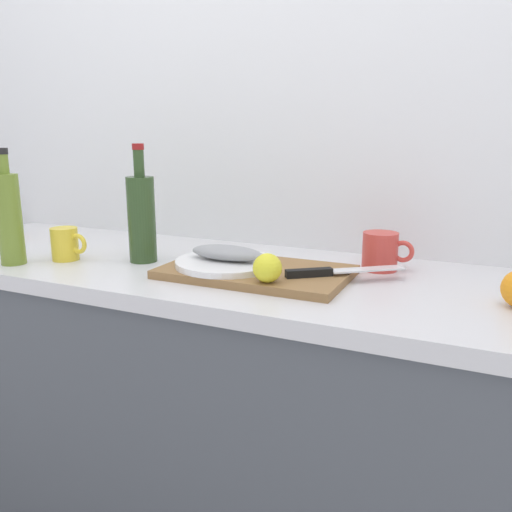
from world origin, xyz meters
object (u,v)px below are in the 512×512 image
chef_knife (331,272)px  olive_oil_bottle (9,217)px  fish_fillet (227,253)px  lemon_0 (267,268)px  coffee_mug_1 (66,244)px  cutting_board (256,272)px  wine_bottle (142,217)px  orange_0 (6,228)px  coffee_mug_0 (381,251)px  white_plate (227,263)px

chef_knife → olive_oil_bottle: (-0.83, -0.17, 0.10)m
fish_fillet → olive_oil_bottle: 0.59m
lemon_0 → fish_fillet: bearing=148.0°
fish_fillet → chef_knife: size_ratio=0.78×
lemon_0 → chef_knife: bearing=45.9°
lemon_0 → coffee_mug_1: 0.62m
chef_knife → olive_oil_bottle: size_ratio=0.81×
cutting_board → olive_oil_bottle: bearing=-165.9°
fish_fillet → coffee_mug_1: 0.47m
cutting_board → wine_bottle: wine_bottle is taller
wine_bottle → orange_0: (-0.59, 0.06, -0.09)m
chef_knife → coffee_mug_1: size_ratio=2.20×
chef_knife → lemon_0: size_ratio=3.80×
fish_fillet → coffee_mug_0: (0.34, 0.19, -0.00)m
fish_fillet → orange_0: 0.86m
cutting_board → orange_0: orange_0 is taller
coffee_mug_1 → orange_0: (-0.39, 0.13, -0.01)m
chef_knife → lemon_0: (-0.11, -0.11, 0.02)m
cutting_board → white_plate: white_plate is taller
fish_fillet → olive_oil_bottle: bearing=-165.1°
lemon_0 → coffee_mug_1: (-0.62, 0.04, -0.01)m
olive_oil_bottle → lemon_0: bearing=4.6°
lemon_0 → orange_0: bearing=170.5°
white_plate → lemon_0: 0.18m
fish_fillet → lemon_0: 0.18m
white_plate → olive_oil_bottle: size_ratio=0.84×
olive_oil_bottle → coffee_mug_0: size_ratio=2.35×
fish_fillet → coffee_mug_0: size_ratio=1.49×
wine_bottle → coffee_mug_0: bearing=16.2°
wine_bottle → fish_fillet: bearing=-3.8°
wine_bottle → cutting_board: bearing=-1.3°
chef_knife → lemon_0: bearing=-171.5°
white_plate → lemon_0: (0.15, -0.09, 0.03)m
wine_bottle → coffee_mug_0: (0.61, 0.18, -0.07)m
lemon_0 → coffee_mug_0: (0.19, 0.29, -0.00)m
white_plate → wine_bottle: 0.28m
chef_knife → coffee_mug_1: coffee_mug_1 is taller
chef_knife → lemon_0: 0.16m
white_plate → orange_0: bearing=175.0°
fish_fillet → wine_bottle: 0.28m
coffee_mug_0 → coffee_mug_1: bearing=-162.6°
wine_bottle → coffee_mug_1: 0.23m
olive_oil_bottle → wine_bottle: wine_bottle is taller
orange_0 → coffee_mug_1: bearing=-18.9°
cutting_board → coffee_mug_0: coffee_mug_0 is taller
coffee_mug_0 → coffee_mug_1: coffee_mug_0 is taller
white_plate → wine_bottle: bearing=176.2°
fish_fillet → coffee_mug_1: bearing=-172.9°
white_plate → olive_oil_bottle: bearing=-165.1°
coffee_mug_1 → orange_0: bearing=161.1°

